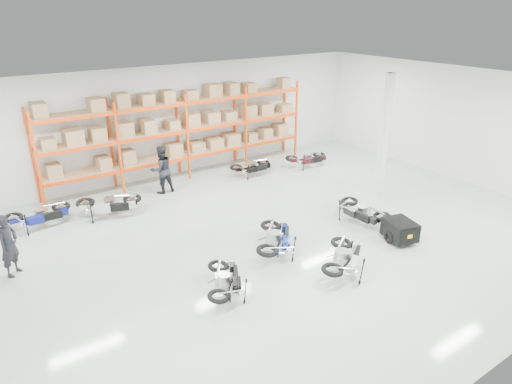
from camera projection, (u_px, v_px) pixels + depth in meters
room at (279, 167)px, 13.48m from camera, size 18.00×18.00×18.00m
pallet_rack at (182, 123)px, 18.38m from camera, size 11.28×0.98×3.62m
structural_column at (384, 136)px, 16.60m from camera, size 0.25×0.25×4.50m
moto_blue_centre at (277, 235)px, 13.10m from camera, size 1.86×1.98×1.18m
moto_silver_left at (346, 254)px, 12.14m from camera, size 1.94×1.77×1.15m
moto_black_far_left at (226, 277)px, 11.21m from camera, size 1.47×1.77×1.03m
moto_touring_right at (361, 208)px, 14.91m from camera, size 0.88×1.74×1.12m
trailer at (400, 230)px, 13.75m from camera, size 0.97×1.66×0.67m
moto_back_a at (39, 212)px, 14.63m from camera, size 1.77×0.91×1.13m
moto_back_b at (108, 201)px, 15.36m from camera, size 2.06×1.53×1.20m
moto_back_c at (252, 164)px, 19.09m from camera, size 1.65×0.92×1.03m
moto_back_d at (308, 156)px, 20.07m from camera, size 1.79×1.13×1.07m
person_left at (9, 245)px, 11.91m from camera, size 0.74×0.75×1.74m
person_back at (161, 169)px, 17.18m from camera, size 0.94×0.75×1.85m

